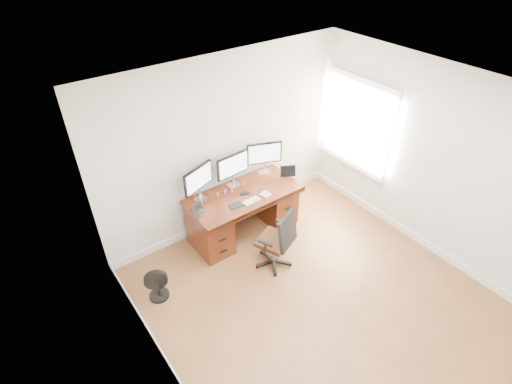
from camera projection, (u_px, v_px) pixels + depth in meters
ground at (325, 307)px, 5.13m from camera, size 4.50×4.50×0.00m
back_wall at (225, 145)px, 5.80m from camera, size 4.00×0.10×2.70m
right_wall at (437, 165)px, 5.36m from camera, size 0.10×4.50×2.70m
desk at (243, 211)px, 6.08m from camera, size 1.70×0.80×0.75m
office_chair at (277, 248)px, 5.55m from camera, size 0.65×0.65×0.94m
floor_fan at (157, 285)px, 5.14m from camera, size 0.31×0.26×0.45m
monitor_left at (198, 179)px, 5.56m from camera, size 0.53×0.21×0.53m
monitor_center at (233, 166)px, 5.84m from camera, size 0.55×0.15×0.53m
monitor_right at (264, 154)px, 6.11m from camera, size 0.52×0.24×0.53m
tablet_left at (198, 210)px, 5.40m from camera, size 0.24×0.18×0.19m
tablet_right at (288, 172)px, 6.16m from camera, size 0.24×0.18×0.19m
keyboard at (252, 201)px, 5.70m from camera, size 0.26×0.13×0.01m
trackpad at (265, 194)px, 5.83m from camera, size 0.17×0.17×0.01m
drawing_tablet at (236, 205)px, 5.62m from camera, size 0.20×0.14×0.01m
phone at (244, 193)px, 5.85m from camera, size 0.15×0.11×0.01m
figurine_brown at (217, 195)px, 5.76m from camera, size 0.03×0.03×0.08m
figurine_blue at (225, 192)px, 5.82m from camera, size 0.03×0.03×0.08m
figurine_yellow at (232, 189)px, 5.88m from camera, size 0.03×0.03×0.08m
figurine_pink at (244, 184)px, 5.99m from camera, size 0.03×0.03×0.08m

